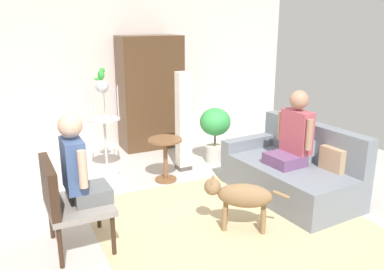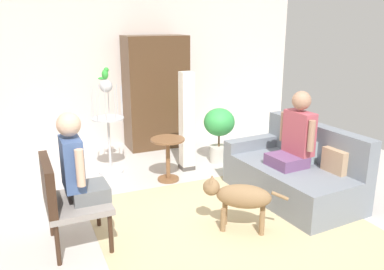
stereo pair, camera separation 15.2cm
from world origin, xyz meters
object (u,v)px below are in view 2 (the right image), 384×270
(armchair, at_px, (64,196))
(armoire_cabinet, at_px, (156,92))
(parrot, at_px, (105,74))
(potted_plant, at_px, (219,128))
(bird_cage_stand, at_px, (108,121))
(column_lamp, at_px, (187,122))
(round_end_table, at_px, (168,154))
(dog, at_px, (239,197))
(person_on_couch, at_px, (296,136))
(person_on_armchair, at_px, (77,165))
(couch, at_px, (295,173))

(armchair, relative_size, armoire_cabinet, 0.48)
(parrot, relative_size, potted_plant, 0.20)
(bird_cage_stand, bearing_deg, armchair, -114.49)
(parrot, height_order, column_lamp, parrot)
(bird_cage_stand, xyz_separation_m, parrot, (-0.00, 0.00, 0.67))
(round_end_table, xyz_separation_m, potted_plant, (0.99, 0.38, 0.18))
(round_end_table, xyz_separation_m, bird_cage_stand, (-0.67, 0.62, 0.40))
(round_end_table, bearing_deg, dog, -82.34)
(armchair, distance_m, dog, 1.77)
(armchair, distance_m, person_on_couch, 2.76)
(parrot, xyz_separation_m, column_lamp, (1.08, -0.32, -0.73))
(person_on_armchair, distance_m, armoire_cabinet, 3.29)
(couch, height_order, dog, couch)
(round_end_table, xyz_separation_m, armoire_cabinet, (0.38, 1.58, 0.58))
(column_lamp, bearing_deg, person_on_armchair, -139.67)
(person_on_armchair, xyz_separation_m, parrot, (0.69, 1.83, 0.61))
(parrot, bearing_deg, armchair, -114.44)
(armoire_cabinet, bearing_deg, parrot, -137.59)
(person_on_couch, distance_m, bird_cage_stand, 2.61)
(person_on_armchair, xyz_separation_m, round_end_table, (1.36, 1.20, -0.46))
(parrot, distance_m, column_lamp, 1.34)
(parrot, bearing_deg, potted_plant, -8.39)
(person_on_couch, bearing_deg, parrot, 137.27)
(person_on_couch, bearing_deg, potted_plant, 99.50)
(armchair, relative_size, potted_plant, 1.06)
(bird_cage_stand, height_order, armoire_cabinet, armoire_cabinet)
(dog, relative_size, armoire_cabinet, 0.40)
(armchair, xyz_separation_m, round_end_table, (1.51, 1.21, -0.17))
(dog, height_order, potted_plant, potted_plant)
(bird_cage_stand, relative_size, parrot, 8.07)
(person_on_couch, distance_m, armoire_cabinet, 2.87)
(couch, height_order, round_end_table, couch)
(person_on_armchair, bearing_deg, dog, -13.69)
(armchair, xyz_separation_m, dog, (1.72, -0.38, -0.17))
(round_end_table, height_order, armoire_cabinet, armoire_cabinet)
(round_end_table, relative_size, armoire_cabinet, 0.32)
(person_on_armchair, relative_size, round_end_table, 1.46)
(person_on_couch, distance_m, parrot, 2.69)
(dog, xyz_separation_m, bird_cage_stand, (-0.88, 2.21, 0.40))
(person_on_couch, distance_m, round_end_table, 1.74)
(dog, bearing_deg, potted_plant, 68.54)
(round_end_table, height_order, parrot, parrot)
(parrot, bearing_deg, dog, -68.16)
(person_on_armchair, relative_size, column_lamp, 0.60)
(bird_cage_stand, relative_size, armoire_cabinet, 0.72)
(person_on_armchair, distance_m, parrot, 2.05)
(bird_cage_stand, bearing_deg, person_on_couch, -42.76)
(bird_cage_stand, bearing_deg, couch, -41.72)
(couch, distance_m, round_end_table, 1.71)
(round_end_table, relative_size, bird_cage_stand, 0.44)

